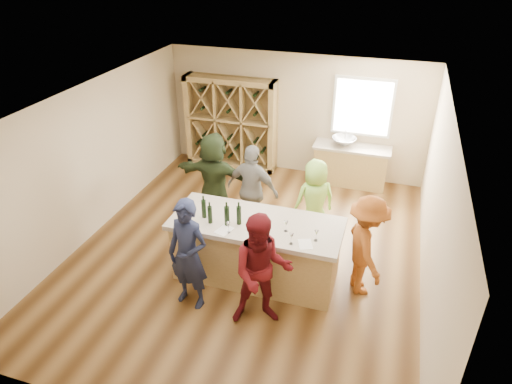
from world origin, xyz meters
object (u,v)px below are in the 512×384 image
(wine_bottle_a, at_px, (204,209))
(wine_bottle_e, at_px, (239,215))
(tasting_counter_base, at_px, (256,251))
(person_far_right, at_px, (314,201))
(person_near_left, at_px, (188,255))
(person_server, at_px, (366,246))
(wine_bottle_b, at_px, (210,215))
(wine_bottle_d, at_px, (227,216))
(wine_rack, at_px, (231,123))
(sink, at_px, (344,141))
(person_near_right, at_px, (262,271))
(person_far_left, at_px, (215,178))
(person_far_mid, at_px, (253,190))

(wine_bottle_a, bearing_deg, wine_bottle_e, -1.37)
(tasting_counter_base, relative_size, person_far_right, 1.62)
(person_near_left, bearing_deg, person_server, 33.11)
(tasting_counter_base, height_order, person_far_right, person_far_right)
(tasting_counter_base, xyz_separation_m, wine_bottle_b, (-0.68, -0.24, 0.73))
(wine_bottle_a, distance_m, wine_bottle_d, 0.44)
(wine_rack, distance_m, wine_bottle_a, 4.11)
(person_server, height_order, person_far_right, person_server)
(wine_rack, relative_size, wine_bottle_a, 7.17)
(wine_bottle_a, relative_size, person_server, 0.18)
(tasting_counter_base, bearing_deg, sink, 77.39)
(person_near_right, bearing_deg, person_server, 20.53)
(wine_bottle_a, relative_size, person_near_left, 0.17)
(person_near_left, relative_size, person_far_right, 1.13)
(wine_bottle_e, relative_size, person_far_right, 0.19)
(wine_bottle_b, relative_size, person_far_right, 0.18)
(wine_bottle_a, bearing_deg, person_far_left, 106.81)
(wine_rack, relative_size, person_far_left, 1.20)
(sink, distance_m, wine_bottle_b, 4.31)
(wine_rack, relative_size, person_far_right, 1.37)
(person_far_mid, bearing_deg, wine_bottle_a, 85.61)
(person_near_right, relative_size, person_far_right, 1.13)
(wine_bottle_a, xyz_separation_m, person_far_left, (-0.48, 1.60, -0.32))
(sink, distance_m, person_far_right, 2.42)
(tasting_counter_base, bearing_deg, wine_rack, 115.67)
(person_far_right, bearing_deg, wine_bottle_a, 11.47)
(person_far_left, bearing_deg, sink, -132.61)
(person_near_right, bearing_deg, person_far_mid, 91.44)
(sink, xyz_separation_m, tasting_counter_base, (-0.85, -3.79, -0.51))
(person_near_right, bearing_deg, wine_bottle_d, 118.19)
(person_near_left, bearing_deg, wine_bottle_a, 104.16)
(wine_rack, relative_size, wine_bottle_e, 7.15)
(wine_bottle_b, height_order, person_far_right, person_far_right)
(wine_rack, xyz_separation_m, person_server, (3.56, -3.66, -0.25))
(wine_bottle_d, distance_m, person_far_mid, 1.55)
(wine_bottle_b, bearing_deg, wine_bottle_a, 142.04)
(wine_bottle_b, bearing_deg, person_near_right, -33.07)
(tasting_counter_base, distance_m, person_server, 1.75)
(person_near_left, distance_m, person_far_mid, 2.21)
(wine_bottle_d, relative_size, person_server, 0.19)
(wine_bottle_e, bearing_deg, person_near_right, -52.13)
(person_far_mid, bearing_deg, person_server, 163.18)
(sink, bearing_deg, tasting_counter_base, -102.61)
(wine_rack, distance_m, person_near_left, 4.88)
(sink, height_order, person_near_left, person_near_left)
(person_far_mid, bearing_deg, tasting_counter_base, 120.16)
(wine_bottle_d, bearing_deg, person_far_left, 118.21)
(person_near_left, height_order, person_far_right, person_near_left)
(person_near_right, xyz_separation_m, person_server, (1.33, 1.12, -0.05))
(person_near_left, bearing_deg, wine_bottle_e, 64.70)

